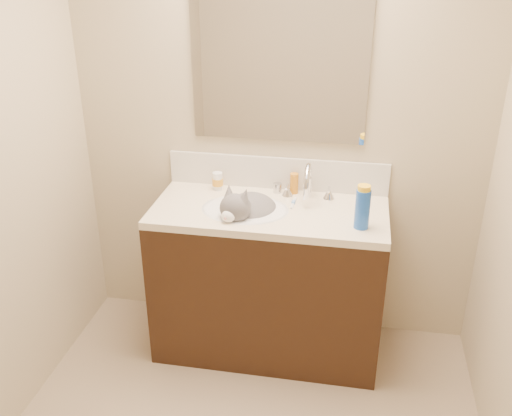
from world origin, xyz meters
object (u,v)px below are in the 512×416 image
at_px(basin, 245,221).
at_px(faucet, 308,185).
at_px(amber_bottle, 294,183).
at_px(cat, 248,214).
at_px(silver_jar, 277,188).
at_px(spray_can, 362,209).
at_px(vanity_cabinet, 268,283).
at_px(pill_bottle, 218,181).

height_order(basin, faucet, faucet).
bearing_deg(basin, amber_bottle, 48.38).
height_order(cat, amber_bottle, cat).
relative_size(silver_jar, spray_can, 0.28).
distance_m(vanity_cabinet, faucet, 0.58).
distance_m(faucet, spray_can, 0.39).
height_order(cat, pill_bottle, cat).
relative_size(cat, pill_bottle, 4.50).
bearing_deg(silver_jar, spray_can, -36.94).
xyz_separation_m(silver_jar, amber_bottle, (0.09, 0.01, 0.03)).
xyz_separation_m(vanity_cabinet, spray_can, (0.46, -0.13, 0.55)).
bearing_deg(cat, faucet, 49.00).
height_order(vanity_cabinet, silver_jar, silver_jar).
height_order(vanity_cabinet, amber_bottle, amber_bottle).
bearing_deg(vanity_cabinet, silver_jar, 86.94).
height_order(faucet, spray_can, faucet).
bearing_deg(faucet, spray_can, -43.63).
height_order(cat, silver_jar, cat).
bearing_deg(cat, basin, -131.46).
relative_size(vanity_cabinet, silver_jar, 22.50).
xyz_separation_m(basin, silver_jar, (0.13, 0.24, 0.10)).
bearing_deg(faucet, cat, -150.86).
bearing_deg(spray_can, amber_bottle, 136.09).
height_order(faucet, cat, faucet).
bearing_deg(cat, silver_jar, 82.73).
distance_m(faucet, cat, 0.35).
relative_size(pill_bottle, spray_can, 0.51).
bearing_deg(pill_bottle, cat, -45.46).
bearing_deg(faucet, basin, -150.88).
xyz_separation_m(pill_bottle, spray_can, (0.78, -0.32, 0.05)).
relative_size(vanity_cabinet, cat, 2.72).
bearing_deg(amber_bottle, spray_can, -43.91).
distance_m(vanity_cabinet, cat, 0.44).
bearing_deg(silver_jar, amber_bottle, 6.44).
distance_m(cat, pill_bottle, 0.31).
distance_m(cat, silver_jar, 0.26).
bearing_deg(silver_jar, faucet, -22.53).
bearing_deg(cat, vanity_cabinet, 31.89).
distance_m(silver_jar, amber_bottle, 0.09).
relative_size(faucet, cat, 0.64).
bearing_deg(basin, pill_bottle, 131.72).
bearing_deg(spray_can, cat, 169.09).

